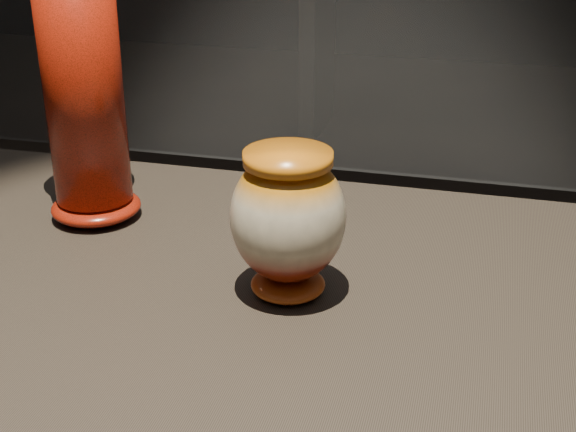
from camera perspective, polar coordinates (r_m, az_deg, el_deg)
name	(u,v)px	position (r m, az deg, el deg)	size (l,w,h in m)	color
main_vase	(288,219)	(0.85, 0.00, -0.18)	(0.16, 0.16, 0.17)	maroon
tall_vase	(83,85)	(1.04, -14.37, 9.03)	(0.16, 0.16, 0.38)	#AB1B0B
back_shelf	(493,15)	(4.04, 14.39, 13.70)	(2.00, 0.60, 0.90)	black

